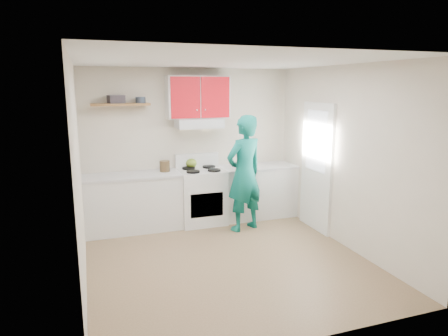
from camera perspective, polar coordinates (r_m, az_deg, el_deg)
name	(u,v)px	position (r m, az deg, el deg)	size (l,w,h in m)	color
floor	(227,260)	(5.57, 0.40, -12.87)	(3.80, 3.80, 0.00)	brown
ceiling	(227,61)	(5.08, 0.44, 14.91)	(3.60, 3.80, 0.04)	white
back_wall	(190,145)	(6.96, -4.81, 3.24)	(3.60, 0.04, 2.60)	beige
front_wall	(301,207)	(3.49, 10.93, -5.40)	(3.60, 0.04, 2.60)	beige
left_wall	(79,175)	(4.88, -19.91, -1.00)	(0.04, 3.80, 2.60)	beige
right_wall	(345,157)	(6.00, 16.85, 1.44)	(0.04, 3.80, 2.60)	beige
door	(317,167)	(6.61, 13.00, 0.11)	(0.05, 0.85, 2.05)	white
door_glass	(316,141)	(6.52, 12.97, 3.75)	(0.01, 0.55, 0.95)	white
counter_left	(133,203)	(6.67, -12.75, -4.85)	(1.52, 0.60, 0.90)	silver
counter_right	(257,192)	(7.22, 4.72, -3.35)	(1.32, 0.60, 0.90)	silver
stove	(202,196)	(6.85, -3.20, -4.05)	(0.76, 0.65, 0.92)	white
range_hood	(199,123)	(6.73, -3.57, 6.36)	(0.76, 0.44, 0.15)	silver
upper_cabinets	(198,97)	(6.76, -3.74, 9.99)	(1.02, 0.33, 0.70)	red
shelf	(120,104)	(6.56, -14.48, 8.73)	(0.90, 0.30, 0.04)	brown
books	(116,99)	(6.56, -15.06, 9.40)	(0.24, 0.17, 0.13)	#393239
tin	(141,100)	(6.57, -11.75, 9.43)	(0.16, 0.16, 0.10)	#333D4C
kettle	(191,163)	(6.92, -4.66, 0.69)	(0.19, 0.19, 0.16)	olive
crock	(165,167)	(6.67, -8.40, 0.17)	(0.17, 0.17, 0.20)	#493820
cutting_board	(251,167)	(7.08, 3.84, 0.18)	(0.32, 0.23, 0.02)	olive
silicone_mat	(280,166)	(7.23, 7.98, 0.29)	(0.27, 0.23, 0.01)	#B41214
person	(244,173)	(6.42, 2.91, -0.78)	(0.68, 0.45, 1.87)	#0B6459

